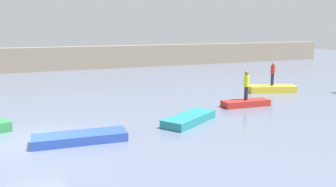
{
  "coord_description": "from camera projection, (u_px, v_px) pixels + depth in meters",
  "views": [
    {
      "loc": [
        -0.21,
        -14.54,
        4.57
      ],
      "look_at": [
        7.77,
        3.89,
        0.74
      ],
      "focal_mm": 36.88,
      "sensor_mm": 36.0,
      "label": 1
    }
  ],
  "objects": [
    {
      "name": "ground_plane",
      "position": [
        31.0,
        142.0,
        14.05
      ],
      "size": [
        120.0,
        120.0,
        0.0
      ],
      "primitive_type": "plane",
      "color": "slate"
    },
    {
      "name": "rowboat_teal",
      "position": [
        189.0,
        119.0,
        16.85
      ],
      "size": [
        3.42,
        2.75,
        0.39
      ],
      "primitive_type": "cube",
      "rotation": [
        0.0,
        0.0,
        0.56
      ],
      "color": "teal",
      "rests_on": "ground_plane"
    },
    {
      "name": "rowboat_red",
      "position": [
        246.0,
        103.0,
        20.41
      ],
      "size": [
        2.95,
        1.11,
        0.37
      ],
      "primitive_type": "cube",
      "rotation": [
        0.0,
        0.0,
        -0.07
      ],
      "color": "red",
      "rests_on": "ground_plane"
    },
    {
      "name": "rowboat_yellow",
      "position": [
        272.0,
        89.0,
        24.92
      ],
      "size": [
        3.51,
        2.09,
        0.48
      ],
      "primitive_type": "cube",
      "rotation": [
        0.0,
        0.0,
        -0.32
      ],
      "color": "gold",
      "rests_on": "ground_plane"
    },
    {
      "name": "person_red_shirt",
      "position": [
        273.0,
        73.0,
        24.7
      ],
      "size": [
        0.32,
        0.32,
        1.66
      ],
      "color": "#232838",
      "rests_on": "rowboat_yellow"
    },
    {
      "name": "embankment_wall",
      "position": [
        21.0,
        60.0,
        35.87
      ],
      "size": [
        80.0,
        1.2,
        2.55
      ],
      "primitive_type": "cube",
      "color": "gray",
      "rests_on": "ground_plane"
    },
    {
      "name": "person_hiviz_shirt",
      "position": [
        246.0,
        84.0,
        20.19
      ],
      "size": [
        0.32,
        0.32,
        1.75
      ],
      "color": "#232838",
      "rests_on": "rowboat_red"
    },
    {
      "name": "rowboat_blue",
      "position": [
        80.0,
        138.0,
        14.01
      ],
      "size": [
        3.82,
        1.46,
        0.36
      ],
      "primitive_type": "cube",
      "rotation": [
        0.0,
        0.0,
        -0.08
      ],
      "color": "#2B4CAD",
      "rests_on": "ground_plane"
    }
  ]
}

